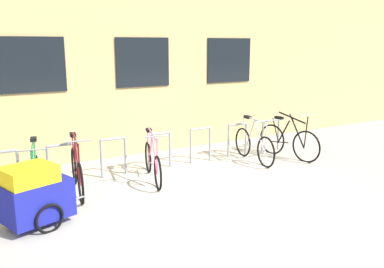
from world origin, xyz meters
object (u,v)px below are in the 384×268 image
at_px(bicycle_maroon, 77,171).
at_px(bicycle_pink, 153,161).
at_px(bicycle_silver, 254,144).
at_px(bicycle_black, 288,141).
at_px(bike_trailer, 35,195).
at_px(bicycle_green, 35,177).

distance_m(bicycle_maroon, bicycle_pink, 1.44).
bearing_deg(bicycle_silver, bicycle_maroon, -179.41).
distance_m(bicycle_maroon, bicycle_black, 4.81).
height_order(bicycle_silver, bicycle_pink, bicycle_silver).
bearing_deg(bike_trailer, bicycle_maroon, 51.69).
relative_size(bicycle_pink, bike_trailer, 1.14).
bearing_deg(bicycle_maroon, bike_trailer, -128.31).
bearing_deg(bicycle_silver, bicycle_pink, -178.24).
xyz_separation_m(bicycle_black, bike_trailer, (-5.67, -0.96, 0.08)).
height_order(bicycle_pink, bike_trailer, bicycle_pink).
bearing_deg(bicycle_green, bicycle_maroon, -4.52).
bearing_deg(bicycle_green, bike_trailer, -98.76).
height_order(bicycle_maroon, bicycle_pink, bicycle_maroon).
bearing_deg(bicycle_pink, bicycle_silver, 1.76).
bearing_deg(bicycle_maroon, bicycle_green, 175.48).
height_order(bicycle_black, bike_trailer, bicycle_black).
relative_size(bicycle_silver, bicycle_black, 0.99).
bearing_deg(bicycle_black, bike_trailer, -170.42).
distance_m(bicycle_maroon, bicycle_green, 0.69).
relative_size(bicycle_black, bicycle_pink, 0.98).
xyz_separation_m(bicycle_maroon, bicycle_pink, (1.44, -0.04, -0.02)).
bearing_deg(bike_trailer, bicycle_green, 81.24).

